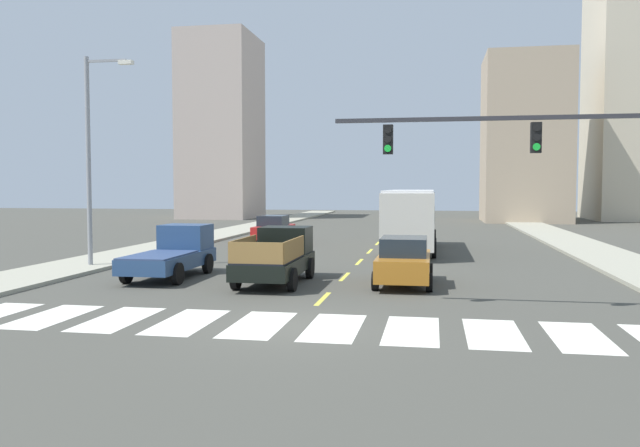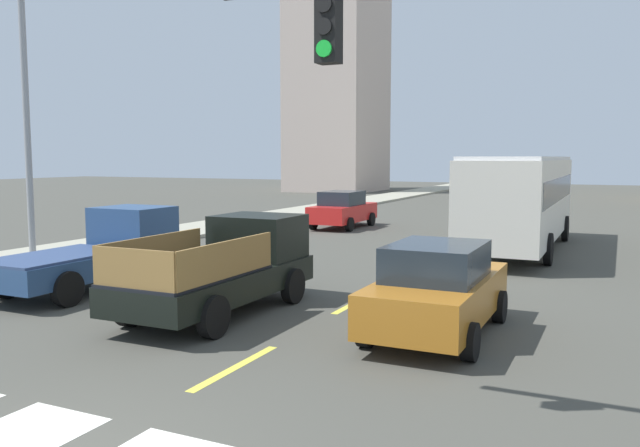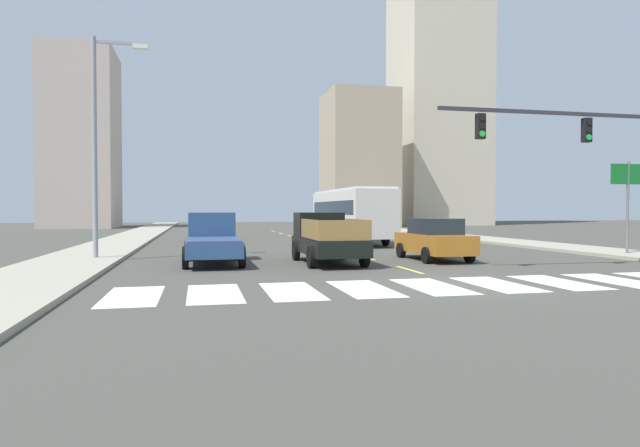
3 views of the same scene
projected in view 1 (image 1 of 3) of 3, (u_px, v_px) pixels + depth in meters
ground_plane at (296, 326)px, 16.09m from camera, size 160.00×160.00×0.00m
sidewalk_right at (606, 256)px, 31.73m from camera, size 3.38×110.00×0.15m
sidewalk_left at (158, 248)px, 35.84m from camera, size 3.38×110.00×0.15m
crosswalk_stripe_1 at (52, 316)px, 17.26m from camera, size 1.31×3.25×0.01m
crosswalk_stripe_2 at (118, 319)px, 16.93m from camera, size 1.31×3.25×0.01m
crosswalk_stripe_3 at (187, 322)px, 16.59m from camera, size 1.31×3.25×0.01m
crosswalk_stripe_4 at (259, 324)px, 16.26m from camera, size 1.31×3.25×0.01m
crosswalk_stripe_5 at (334, 327)px, 15.92m from camera, size 1.31×3.25×0.01m
crosswalk_stripe_6 at (412, 330)px, 15.59m from camera, size 1.31×3.25×0.01m
crosswalk_stripe_7 at (493, 334)px, 15.25m from camera, size 1.31×3.25×0.01m
crosswalk_stripe_8 at (578, 337)px, 14.92m from camera, size 1.31×3.25×0.01m
lane_dash_0 at (323, 299)px, 20.02m from camera, size 0.16×2.40×0.01m
lane_dash_1 at (345, 277)px, 24.94m from camera, size 0.16×2.40×0.01m
lane_dash_2 at (359, 262)px, 29.85m from camera, size 0.16×2.40×0.01m
lane_dash_3 at (370, 251)px, 34.77m from camera, size 0.16×2.40×0.01m
lane_dash_4 at (378, 243)px, 39.69m from camera, size 0.16×2.40×0.01m
lane_dash_5 at (384, 237)px, 44.60m from camera, size 0.16×2.40×0.01m
lane_dash_6 at (389, 232)px, 49.52m from camera, size 0.16×2.40×0.01m
lane_dash_7 at (393, 228)px, 54.43m from camera, size 0.16×2.40×0.01m
pickup_stakebed at (278, 257)px, 23.51m from camera, size 2.18×5.20×1.96m
pickup_dark at (174, 253)px, 25.01m from camera, size 2.18×5.20×1.96m
city_bus at (411, 216)px, 34.46m from camera, size 2.72×10.80×3.32m
sedan_near_left at (404, 261)px, 22.73m from camera, size 2.02×4.40×1.72m
sedan_mid at (274, 229)px, 40.03m from camera, size 2.02×4.40×1.72m
traffic_signal_gantry at (582, 159)px, 17.47m from camera, size 10.26×0.27×6.00m
streetlight_left at (92, 152)px, 27.31m from camera, size 2.20×0.28×9.00m
block_mid_left at (222, 127)px, 72.20m from camera, size 7.68×9.41×20.41m
block_mid_right at (525, 139)px, 64.16m from camera, size 8.16×8.68×16.54m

